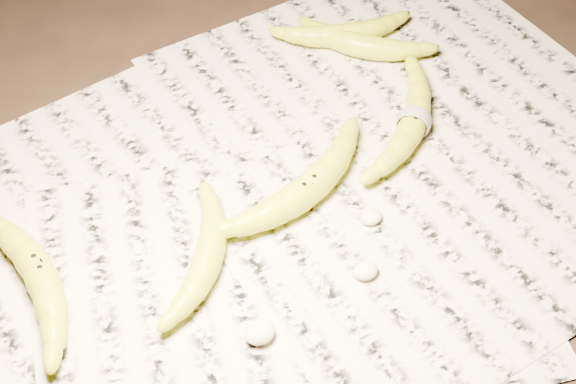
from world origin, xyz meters
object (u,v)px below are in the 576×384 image
banana_left_a (38,270)px  banana_left_b (209,254)px  banana_center (308,188)px  banana_upper_b (362,44)px  banana_taped (414,120)px  banana_upper_a (344,33)px

banana_left_a → banana_left_b: (0.18, -0.07, -0.00)m
banana_left_b → banana_center: (0.14, 0.03, 0.00)m
banana_left_b → banana_upper_b: bearing=-18.4°
banana_left_b → banana_upper_b: size_ratio=1.02×
banana_center → banana_taped: size_ratio=1.03×
banana_taped → banana_upper_b: size_ratio=1.25×
banana_left_b → banana_center: bearing=-40.3°
banana_upper_b → banana_upper_a: bearing=153.0°
banana_center → banana_upper_b: (0.20, 0.20, -0.00)m
banana_left_a → banana_taped: (0.50, -0.00, -0.00)m
banana_center → banana_upper_a: banana_center is taller
banana_left_a → banana_upper_b: (0.52, 0.16, -0.00)m
banana_left_b → banana_upper_a: same height
banana_taped → banana_upper_b: (0.02, 0.16, -0.00)m
banana_left_b → banana_center: banana_center is taller
banana_left_a → banana_taped: bearing=-94.7°
banana_left_b → banana_taped: bearing=-40.5°
banana_center → banana_upper_b: banana_center is taller
banana_left_b → banana_taped: banana_taped is taller
banana_left_a → banana_upper_a: 0.55m
banana_center → banana_taped: 0.18m
banana_left_a → banana_taped: 0.50m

